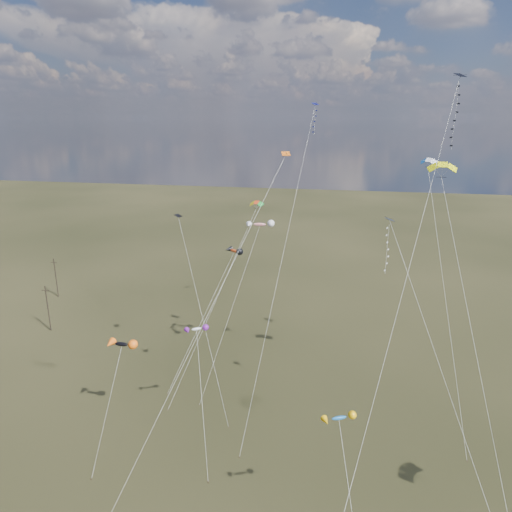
% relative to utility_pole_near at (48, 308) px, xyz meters
% --- Properties ---
extents(ground, '(400.00, 400.00, 0.00)m').
position_rel_utility_pole_near_xyz_m(ground, '(38.00, -30.00, -4.09)').
color(ground, black).
rests_on(ground, ground).
extents(utility_pole_near, '(1.40, 0.20, 8.00)m').
position_rel_utility_pole_near_xyz_m(utility_pole_near, '(0.00, 0.00, 0.00)').
color(utility_pole_near, black).
rests_on(utility_pole_near, ground).
extents(utility_pole_far, '(1.40, 0.20, 8.00)m').
position_rel_utility_pole_near_xyz_m(utility_pole_far, '(-8.00, 14.00, 0.00)').
color(utility_pole_far, black).
rests_on(utility_pole_far, ground).
extents(diamond_black_high, '(11.71, 29.12, 38.63)m').
position_rel_utility_pole_near_xyz_m(diamond_black_high, '(57.23, -15.14, 28.86)').
color(diamond_black_high, black).
rests_on(diamond_black_high, ground).
extents(diamond_navy_tall, '(5.16, 29.76, 36.65)m').
position_rel_utility_pole_near_xyz_m(diamond_navy_tall, '(42.54, 3.01, 27.18)').
color(diamond_navy_tall, '#0C0E47').
rests_on(diamond_navy_tall, ground).
extents(diamond_black_mid, '(9.82, 11.76, 22.66)m').
position_rel_utility_pole_near_xyz_m(diamond_black_mid, '(29.61, -10.95, 11.76)').
color(diamond_black_mid, black).
rests_on(diamond_black_mid, ground).
extents(diamond_navy_right, '(10.77, 15.15, 25.27)m').
position_rel_utility_pole_near_xyz_m(diamond_navy_right, '(52.86, -17.97, 17.13)').
color(diamond_navy_right, '#111F51').
rests_on(diamond_navy_right, ground).
extents(diamond_orange_center, '(13.68, 19.21, 31.57)m').
position_rel_utility_pole_near_xyz_m(diamond_orange_center, '(37.76, -26.06, 16.40)').
color(diamond_orange_center, '#D95D12').
rests_on(diamond_orange_center, ground).
extents(parafoil_yellow, '(7.05, 21.01, 30.55)m').
position_rel_utility_pole_near_xyz_m(parafoil_yellow, '(57.90, -10.41, 25.64)').
color(parafoil_yellow, '#E1E509').
rests_on(parafoil_yellow, ground).
extents(parafoil_blue_white, '(5.70, 16.53, 30.23)m').
position_rel_utility_pole_near_xyz_m(parafoil_blue_white, '(57.55, -3.74, 25.33)').
color(parafoil_blue_white, '#185DAE').
rests_on(parafoil_blue_white, ground).
extents(parafoil_tricolor, '(9.33, 15.29, 24.14)m').
position_rel_utility_pole_near_xyz_m(parafoil_tricolor, '(36.08, -2.66, 19.35)').
color(parafoil_tricolor, yellow).
rests_on(parafoil_tricolor, ground).
extents(novelty_black_orange, '(3.09, 9.01, 11.30)m').
position_rel_utility_pole_near_xyz_m(novelty_black_orange, '(24.65, -20.89, 6.59)').
color(novelty_black_orange, black).
rests_on(novelty_black_orange, ground).
extents(novelty_orange_black, '(8.42, 10.64, 17.87)m').
position_rel_utility_pole_near_xyz_m(novelty_orange_black, '(33.43, -4.66, 13.15)').
color(novelty_orange_black, '#C54016').
rests_on(novelty_orange_black, ground).
extents(novelty_white_purple, '(4.56, 8.92, 12.92)m').
position_rel_utility_pole_near_xyz_m(novelty_white_purple, '(32.88, -19.36, 8.40)').
color(novelty_white_purple, white).
rests_on(novelty_white_purple, ground).
extents(novelty_redwhite_stripe, '(7.38, 11.41, 21.71)m').
position_rel_utility_pole_near_xyz_m(novelty_redwhite_stripe, '(37.02, -4.78, 16.98)').
color(novelty_redwhite_stripe, red).
rests_on(novelty_redwhite_stripe, ground).
extents(novelty_blue_yellow, '(4.40, 9.24, 12.96)m').
position_rel_utility_pole_near_xyz_m(novelty_blue_yellow, '(48.49, -31.96, 8.43)').
color(novelty_blue_yellow, '#1662AE').
rests_on(novelty_blue_yellow, ground).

